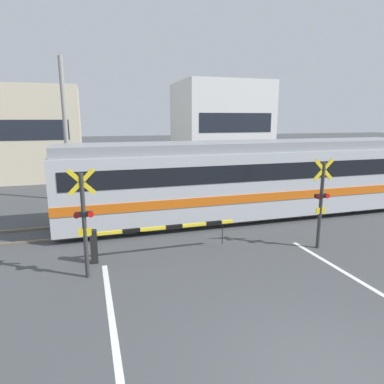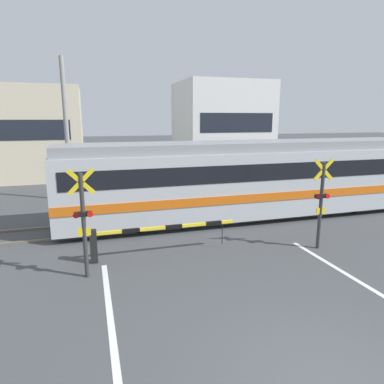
{
  "view_description": "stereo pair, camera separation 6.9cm",
  "coord_description": "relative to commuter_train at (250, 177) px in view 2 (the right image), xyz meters",
  "views": [
    {
      "loc": [
        -3.37,
        -3.63,
        4.06
      ],
      "look_at": [
        0.0,
        7.31,
        1.6
      ],
      "focal_mm": 32.0,
      "sensor_mm": 36.0,
      "label": 1
    },
    {
      "loc": [
        -3.3,
        -3.65,
        4.06
      ],
      "look_at": [
        0.0,
        7.31,
        1.6
      ],
      "focal_mm": 32.0,
      "sensor_mm": 36.0,
      "label": 2
    }
  ],
  "objects": [
    {
      "name": "crossing_barrier_far",
      "position": [
        -0.93,
        2.92,
        -0.99
      ],
      "size": [
        4.39,
        0.2,
        0.98
      ],
      "color": "black",
      "rests_on": "ground_plane"
    },
    {
      "name": "rail_track_far",
      "position": [
        -3.01,
        0.72,
        -1.65
      ],
      "size": [
        50.0,
        0.1,
        0.08
      ],
      "color": "#6B6051",
      "rests_on": "ground_plane"
    },
    {
      "name": "utility_pole_streetside",
      "position": [
        -7.29,
        5.42,
        1.78
      ],
      "size": [
        0.22,
        0.22,
        6.95
      ],
      "color": "gray",
      "rests_on": "ground_plane"
    },
    {
      "name": "crossing_signal_left",
      "position": [
        -6.54,
        -3.89,
        -0.11
      ],
      "size": [
        0.68,
        0.15,
        2.87
      ],
      "color": "#333333",
      "rests_on": "ground_plane"
    },
    {
      "name": "commuter_train",
      "position": [
        0.0,
        0.0,
        0.0
      ],
      "size": [
        15.32,
        2.66,
        3.16
      ],
      "color": "#B7BCC1",
      "rests_on": "ground_plane"
    },
    {
      "name": "crossing_barrier_near",
      "position": [
        -5.08,
        -3.0,
        -0.99
      ],
      "size": [
        4.39,
        0.2,
        0.98
      ],
      "color": "black",
      "rests_on": "ground_plane"
    },
    {
      "name": "pedestrian",
      "position": [
        -2.4,
        5.23,
        -0.76
      ],
      "size": [
        0.38,
        0.22,
        1.62
      ],
      "color": "#33384C",
      "rests_on": "ground_plane"
    },
    {
      "name": "building_left_of_street",
      "position": [
        -10.67,
        13.5,
        1.38
      ],
      "size": [
        7.96,
        6.32,
        6.14
      ],
      "color": "beige",
      "rests_on": "ground_plane"
    },
    {
      "name": "rail_track_near",
      "position": [
        -3.01,
        -0.72,
        -1.65
      ],
      "size": [
        50.0,
        0.1,
        0.08
      ],
      "color": "#6B6051",
      "rests_on": "ground_plane"
    },
    {
      "name": "building_right_of_street",
      "position": [
        4.02,
        13.5,
        1.74
      ],
      "size": [
        6.67,
        6.32,
        6.85
      ],
      "color": "white",
      "rests_on": "ground_plane"
    },
    {
      "name": "crossing_signal_right",
      "position": [
        0.53,
        -3.89,
        -0.11
      ],
      "size": [
        0.68,
        0.15,
        2.87
      ],
      "color": "#333333",
      "rests_on": "ground_plane"
    }
  ]
}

